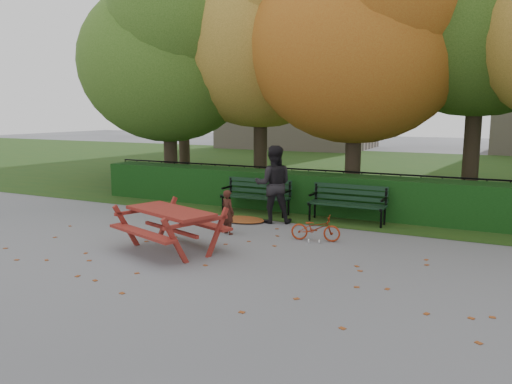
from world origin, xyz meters
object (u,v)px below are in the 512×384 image
at_px(tree_c, 367,26).
at_px(child, 228,212).
at_px(bench_right, 348,200).
at_px(bench_left, 257,193).
at_px(adult, 274,184).
at_px(tree_f, 186,31).
at_px(picnic_table, 170,219).
at_px(tree_b, 267,18).
at_px(bicycle, 316,228).
at_px(tree_a, 172,49).

distance_m(tree_c, child, 6.50).
xyz_separation_m(tree_c, bench_right, (0.27, -2.26, -4.30)).
height_order(bench_left, adult, adult).
bearing_deg(tree_f, picnic_table, -57.73).
xyz_separation_m(tree_b, picnic_table, (1.26, -6.92, -4.79)).
bearing_deg(tree_c, picnic_table, -108.21).
bearing_deg(bench_left, bicycle, -40.56).
distance_m(tree_b, adult, 6.24).
height_order(tree_f, bench_right, tree_f).
bearing_deg(child, tree_b, -51.73).
xyz_separation_m(tree_b, tree_c, (3.28, -0.78, -0.58)).
distance_m(tree_a, bicycle, 8.44).
distance_m(tree_c, picnic_table, 7.71).
bearing_deg(picnic_table, child, 98.09).
bearing_deg(tree_a, bicycle, -31.86).
relative_size(tree_f, bicycle, 9.21).
relative_size(tree_b, tree_f, 0.96).
height_order(tree_a, tree_f, tree_f).
distance_m(tree_f, bench_right, 11.19).
distance_m(tree_b, bench_right, 6.76).
bearing_deg(bench_right, child, -131.02).
xyz_separation_m(tree_a, tree_c, (6.02, 0.38, 0.30)).
xyz_separation_m(tree_b, child, (1.57, -5.31, -4.93)).
xyz_separation_m(bench_right, bicycle, (-0.10, -1.97, -0.26)).
height_order(tree_a, bench_right, tree_a).
bearing_deg(tree_f, tree_a, -62.02).
height_order(child, adult, adult).
relative_size(bench_right, adult, 0.99).
height_order(tree_a, bench_left, tree_a).
height_order(picnic_table, bicycle, picnic_table).
xyz_separation_m(tree_c, tree_f, (-7.97, 3.28, 0.87)).
xyz_separation_m(bench_right, child, (-1.97, -2.26, -0.04)).
relative_size(tree_b, tree_c, 1.10).
height_order(tree_a, tree_b, tree_b).
height_order(bench_right, adult, adult).
bearing_deg(bench_right, tree_c, 96.70).
xyz_separation_m(tree_a, picnic_table, (4.00, -5.76, -3.90)).
distance_m(tree_b, child, 7.41).
relative_size(tree_f, adult, 5.06).
xyz_separation_m(bench_left, picnic_table, (0.11, -3.88, 0.10)).
xyz_separation_m(tree_f, bicycle, (8.13, -7.51, -5.43)).
bearing_deg(bicycle, tree_a, 46.62).
bearing_deg(adult, tree_c, -136.68).
distance_m(picnic_table, adult, 3.18).
height_order(tree_c, child, tree_c).
bearing_deg(tree_b, bicycle, -55.51).
distance_m(tree_b, bench_left, 5.87).
relative_size(tree_a, tree_b, 0.85).
xyz_separation_m(tree_f, bench_right, (8.23, -5.54, -5.17)).
bearing_deg(tree_a, child, -43.79).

